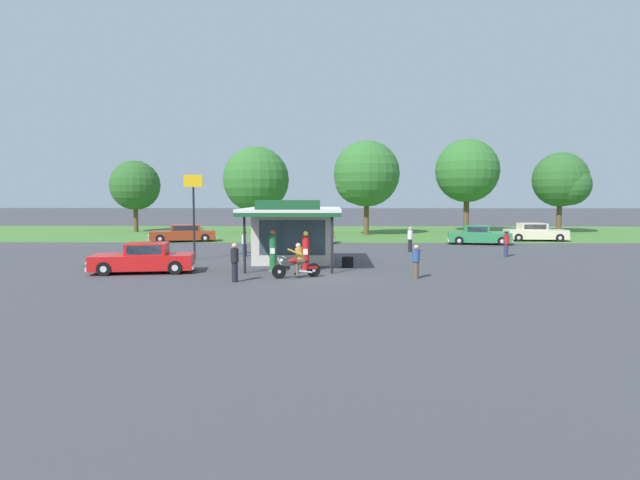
# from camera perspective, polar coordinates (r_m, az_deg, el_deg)

# --- Properties ---
(ground_plane) EXTENTS (300.00, 300.00, 0.00)m
(ground_plane) POSITION_cam_1_polar(r_m,az_deg,el_deg) (24.52, -0.34, -3.92)
(ground_plane) COLOR #424247
(grass_verge_strip) EXTENTS (120.00, 24.00, 0.01)m
(grass_verge_strip) POSITION_cam_1_polar(r_m,az_deg,el_deg) (54.36, 0.49, 0.80)
(grass_verge_strip) COLOR #477A33
(grass_verge_strip) RESTS_ON ground
(service_station_kiosk) EXTENTS (5.08, 7.03, 3.51)m
(service_station_kiosk) POSITION_cam_1_polar(r_m,az_deg,el_deg) (29.48, -2.79, 0.94)
(service_station_kiosk) COLOR beige
(service_station_kiosk) RESTS_ON ground
(gas_pump_nearside) EXTENTS (0.44, 0.44, 2.07)m
(gas_pump_nearside) POSITION_cam_1_polar(r_m,az_deg,el_deg) (26.08, -5.09, -1.33)
(gas_pump_nearside) COLOR slate
(gas_pump_nearside) RESTS_ON ground
(gas_pump_offside) EXTENTS (0.44, 0.44, 1.99)m
(gas_pump_offside) POSITION_cam_1_polar(r_m,az_deg,el_deg) (25.96, -1.56, -1.42)
(gas_pump_offside) COLOR slate
(gas_pump_offside) RESTS_ON ground
(motorcycle_with_rider) EXTENTS (2.17, 0.97, 1.58)m
(motorcycle_with_rider) POSITION_cam_1_polar(r_m,az_deg,el_deg) (24.01, -2.46, -2.54)
(motorcycle_with_rider) COLOR black
(motorcycle_with_rider) RESTS_ON ground
(featured_classic_sedan) EXTENTS (5.13, 2.65, 1.44)m
(featured_classic_sedan) POSITION_cam_1_polar(r_m,az_deg,el_deg) (27.00, -18.42, -1.97)
(featured_classic_sedan) COLOR red
(featured_classic_sedan) RESTS_ON ground
(parked_car_back_row_centre) EXTENTS (5.65, 3.18, 1.39)m
(parked_car_back_row_centre) POSITION_cam_1_polar(r_m,az_deg,el_deg) (44.93, -14.49, 0.67)
(parked_car_back_row_centre) COLOR #993819
(parked_car_back_row_centre) RESTS_ON ground
(parked_car_back_row_far_left) EXTENTS (5.02, 2.57, 1.46)m
(parked_car_back_row_far_left) POSITION_cam_1_polar(r_m,az_deg,el_deg) (42.88, 16.69, 0.45)
(parked_car_back_row_far_left) COLOR #2D844C
(parked_car_back_row_far_left) RESTS_ON ground
(parked_car_second_row_spare) EXTENTS (5.16, 2.20, 1.52)m
(parked_car_second_row_spare) POSITION_cam_1_polar(r_m,az_deg,el_deg) (42.17, -1.72, 0.63)
(parked_car_second_row_spare) COLOR gold
(parked_car_second_row_spare) RESTS_ON ground
(parked_car_back_row_right) EXTENTS (5.14, 2.24, 1.48)m
(parked_car_back_row_right) POSITION_cam_1_polar(r_m,az_deg,el_deg) (47.71, 22.11, 0.73)
(parked_car_back_row_right) COLOR beige
(parked_car_back_row_right) RESTS_ON ground
(bystander_admiring_sedan) EXTENTS (0.34, 0.34, 1.52)m
(bystander_admiring_sedan) POSITION_cam_1_polar(r_m,az_deg,el_deg) (24.10, 10.29, -2.24)
(bystander_admiring_sedan) COLOR brown
(bystander_admiring_sedan) RESTS_ON ground
(bystander_strolling_foreground) EXTENTS (0.34, 0.34, 1.53)m
(bystander_strolling_foreground) POSITION_cam_1_polar(r_m,az_deg,el_deg) (32.98, -8.12, -0.34)
(bystander_strolling_foreground) COLOR #2D3351
(bystander_strolling_foreground) RESTS_ON ground
(bystander_chatting_near_pumps) EXTENTS (0.34, 0.34, 1.57)m
(bystander_chatting_near_pumps) POSITION_cam_1_polar(r_m,az_deg,el_deg) (34.28, 19.40, -0.34)
(bystander_chatting_near_pumps) COLOR #2D3351
(bystander_chatting_near_pumps) RESTS_ON ground
(bystander_standing_back_lot) EXTENTS (0.34, 0.34, 1.69)m
(bystander_standing_back_lot) POSITION_cam_1_polar(r_m,az_deg,el_deg) (23.06, -9.17, -2.30)
(bystander_standing_back_lot) COLOR black
(bystander_standing_back_lot) RESTS_ON ground
(bystander_leaning_by_kiosk) EXTENTS (0.34, 0.34, 1.67)m
(bystander_leaning_by_kiosk) POSITION_cam_1_polar(r_m,az_deg,el_deg) (35.79, 9.67, 0.14)
(bystander_leaning_by_kiosk) COLOR black
(bystander_leaning_by_kiosk) RESTS_ON ground
(tree_oak_distant_spare) EXTENTS (6.70, 6.70, 8.77)m
(tree_oak_distant_spare) POSITION_cam_1_polar(r_m,az_deg,el_deg) (54.63, -6.89, 6.46)
(tree_oak_distant_spare) COLOR brown
(tree_oak_distant_spare) RESTS_ON ground
(tree_oak_left) EXTENTS (6.34, 6.34, 9.07)m
(tree_oak_left) POSITION_cam_1_polar(r_m,az_deg,el_deg) (51.32, 4.82, 6.92)
(tree_oak_left) COLOR brown
(tree_oak_left) RESTS_ON ground
(tree_oak_right) EXTENTS (6.60, 6.60, 9.70)m
(tree_oak_right) POSITION_cam_1_polar(r_m,az_deg,el_deg) (57.85, 15.44, 7.09)
(tree_oak_right) COLOR brown
(tree_oak_right) RESTS_ON ground
(tree_oak_centre) EXTENTS (5.53, 5.53, 8.19)m
(tree_oak_centre) POSITION_cam_1_polar(r_m,az_deg,el_deg) (59.50, 24.70, 5.76)
(tree_oak_centre) COLOR brown
(tree_oak_centre) RESTS_ON ground
(tree_oak_far_left) EXTENTS (5.17, 5.17, 7.46)m
(tree_oak_far_left) POSITION_cam_1_polar(r_m,az_deg,el_deg) (58.84, -19.19, 5.49)
(tree_oak_far_left) COLOR brown
(tree_oak_far_left) RESTS_ON ground
(roadside_pole_sign) EXTENTS (1.10, 0.12, 4.93)m
(roadside_pole_sign) POSITION_cam_1_polar(r_m,az_deg,el_deg) (31.71, -13.45, 3.98)
(roadside_pole_sign) COLOR black
(roadside_pole_sign) RESTS_ON ground
(spare_tire_stack) EXTENTS (0.60, 0.60, 0.54)m
(spare_tire_stack) POSITION_cam_1_polar(r_m,az_deg,el_deg) (27.59, 2.99, -2.40)
(spare_tire_stack) COLOR black
(spare_tire_stack) RESTS_ON ground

